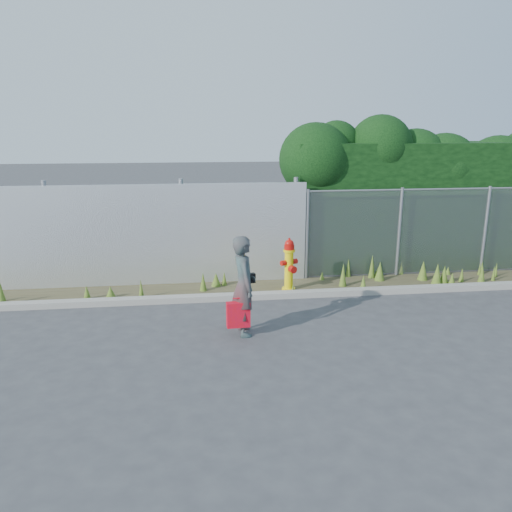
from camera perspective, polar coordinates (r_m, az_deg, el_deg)
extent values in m
plane|color=#39393C|center=(8.50, 3.22, -8.88)|extent=(80.00, 80.00, 0.00)
cube|color=gray|center=(10.13, 1.41, -4.52)|extent=(16.00, 0.22, 0.12)
cube|color=#433C26|center=(10.71, 0.93, -3.74)|extent=(16.00, 1.20, 0.01)
cone|color=#42601D|center=(10.54, -6.06, -3.00)|extent=(0.15, 0.15, 0.41)
cone|color=#42601D|center=(10.36, 4.24, -3.82)|extent=(0.08, 0.08, 0.22)
cone|color=#42601D|center=(12.48, 21.08, -1.63)|extent=(0.13, 0.13, 0.19)
cone|color=#42601D|center=(12.36, 25.53, -1.84)|extent=(0.08, 0.08, 0.36)
cone|color=#42601D|center=(10.51, -16.28, -4.05)|extent=(0.21, 0.21, 0.24)
cone|color=#42601D|center=(11.34, 7.57, -2.31)|extent=(0.11, 0.11, 0.20)
cone|color=#42601D|center=(10.84, -4.60, -2.75)|extent=(0.21, 0.21, 0.30)
cone|color=#42601D|center=(11.51, 13.96, -1.75)|extent=(0.23, 0.23, 0.44)
cone|color=#42601D|center=(12.00, 22.46, -2.06)|extent=(0.12, 0.12, 0.33)
cone|color=#42601D|center=(12.72, 25.75, -1.46)|extent=(0.08, 0.08, 0.35)
cone|color=#42601D|center=(11.63, 21.48, -2.57)|extent=(0.16, 0.16, 0.29)
cone|color=#42601D|center=(12.70, 24.19, -1.38)|extent=(0.08, 0.08, 0.32)
cone|color=#42601D|center=(11.65, 13.11, -1.22)|extent=(0.15, 0.15, 0.55)
cone|color=#42601D|center=(12.14, 24.41, -1.93)|extent=(0.16, 0.16, 0.38)
cone|color=#42601D|center=(10.93, 9.92, -2.19)|extent=(0.16, 0.16, 0.52)
cone|color=#42601D|center=(10.81, -27.14, -3.78)|extent=(0.19, 0.19, 0.54)
cone|color=#42601D|center=(12.15, 16.26, -1.30)|extent=(0.13, 0.13, 0.34)
cone|color=#42601D|center=(11.63, 10.52, -1.38)|extent=(0.12, 0.12, 0.44)
cone|color=#42601D|center=(12.85, 24.40, -1.25)|extent=(0.10, 0.10, 0.30)
cone|color=#42601D|center=(10.86, -3.64, -2.65)|extent=(0.12, 0.12, 0.32)
cone|color=#42601D|center=(10.74, 12.16, -3.09)|extent=(0.15, 0.15, 0.34)
cone|color=#42601D|center=(11.79, 13.75, -1.88)|extent=(0.20, 0.20, 0.23)
cone|color=#42601D|center=(11.82, 18.54, -1.63)|extent=(0.23, 0.23, 0.45)
cone|color=#42601D|center=(11.56, 19.99, -2.04)|extent=(0.23, 0.23, 0.48)
cone|color=#42601D|center=(10.30, -12.99, -3.74)|extent=(0.11, 0.11, 0.41)
cone|color=#42601D|center=(10.55, -18.77, -4.02)|extent=(0.16, 0.16, 0.30)
cone|color=#42601D|center=(11.68, 20.71, -2.08)|extent=(0.21, 0.21, 0.42)
cube|color=silver|center=(11.05, -16.44, 2.12)|extent=(8.50, 0.08, 2.20)
cylinder|color=gray|center=(11.43, -22.57, 2.24)|extent=(0.10, 0.10, 2.30)
cylinder|color=gray|center=(11.01, -8.38, 2.79)|extent=(0.10, 0.10, 2.30)
cylinder|color=gray|center=(11.23, 4.49, 3.14)|extent=(0.10, 0.10, 2.30)
cube|color=gray|center=(12.31, 20.54, 2.56)|extent=(6.50, 0.03, 2.00)
cylinder|color=gray|center=(12.16, 20.96, 7.17)|extent=(6.50, 0.04, 0.04)
cylinder|color=gray|center=(11.20, 5.85, 2.42)|extent=(0.07, 0.07, 2.05)
cylinder|color=gray|center=(11.86, 16.04, 2.61)|extent=(0.07, 0.07, 2.05)
cylinder|color=gray|center=(12.83, 24.72, 2.71)|extent=(0.07, 0.07, 2.05)
cube|color=black|center=(13.24, 19.92, 5.62)|extent=(7.30, 1.60, 3.00)
sphere|color=black|center=(11.84, 6.78, 10.90)|extent=(1.68, 1.68, 1.68)
sphere|color=black|center=(12.23, 9.14, 12.46)|extent=(1.12, 1.12, 1.12)
sphere|color=black|center=(12.33, 14.01, 12.01)|extent=(1.49, 1.49, 1.49)
sphere|color=black|center=(12.87, 17.66, 10.40)|extent=(1.50, 1.50, 1.50)
sphere|color=black|center=(13.18, 20.60, 9.44)|extent=(1.66, 1.66, 1.66)
sphere|color=black|center=(13.46, 24.07, 8.82)|extent=(1.11, 1.11, 1.11)
sphere|color=black|center=(14.00, 25.82, 8.84)|extent=(1.70, 1.70, 1.70)
cylinder|color=yellow|center=(10.62, 3.73, -3.79)|extent=(0.28, 0.28, 0.06)
cylinder|color=yellow|center=(10.51, 3.77, -1.74)|extent=(0.18, 0.18, 0.85)
cylinder|color=yellow|center=(10.39, 3.81, 0.63)|extent=(0.24, 0.24, 0.05)
cylinder|color=#B20F0A|center=(10.37, 3.82, 1.00)|extent=(0.21, 0.21, 0.10)
sphere|color=#B20F0A|center=(10.35, 3.82, 1.38)|extent=(0.19, 0.19, 0.19)
cylinder|color=#B20F0A|center=(10.33, 3.83, 1.92)|extent=(0.05, 0.05, 0.05)
cylinder|color=#B20F0A|center=(10.43, 3.03, -0.73)|extent=(0.10, 0.11, 0.11)
cylinder|color=#B20F0A|center=(10.48, 4.54, -0.68)|extent=(0.10, 0.11, 0.11)
cylinder|color=#B20F0A|center=(10.35, 3.92, -1.56)|extent=(0.15, 0.12, 0.15)
imported|color=#0F6462|center=(8.22, -1.40, -3.42)|extent=(0.46, 0.65, 1.68)
cube|color=red|center=(8.21, -2.04, -6.69)|extent=(0.38, 0.14, 0.42)
cylinder|color=red|center=(8.11, -2.06, -4.84)|extent=(0.18, 0.02, 0.02)
cube|color=black|center=(8.34, -0.81, -2.55)|extent=(0.21, 0.09, 0.16)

